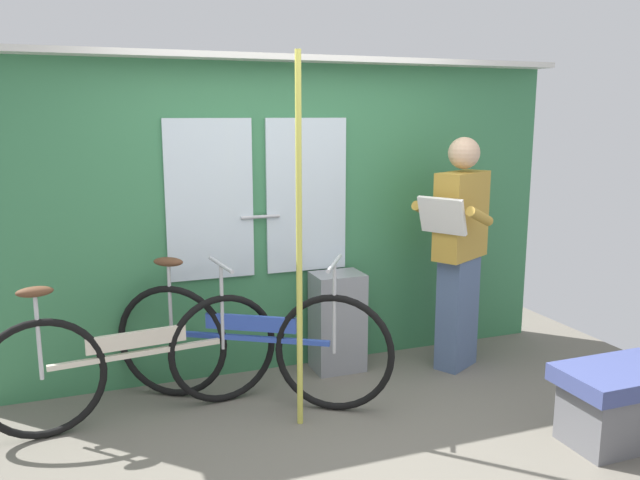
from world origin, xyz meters
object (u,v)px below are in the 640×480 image
bench_seat_corner (619,403)px  passenger_reading_newspaper (459,249)px  trash_bin_by_wall (337,322)px  bicycle_near_door (250,344)px  handrail_pole (299,246)px  bicycle_leaning_behind (137,360)px

bench_seat_corner → passenger_reading_newspaper: bearing=100.8°
passenger_reading_newspaper → trash_bin_by_wall: bearing=-46.7°
bicycle_near_door → handrail_pole: size_ratio=0.72×
passenger_reading_newspaper → bench_seat_corner: size_ratio=2.42×
passenger_reading_newspaper → bicycle_leaning_behind: bearing=-28.0°
passenger_reading_newspaper → trash_bin_by_wall: passenger_reading_newspaper is taller
bicycle_leaning_behind → handrail_pole: handrail_pole is taller
bench_seat_corner → bicycle_near_door: bearing=145.8°
bicycle_near_door → handrail_pole: handrail_pole is taller
passenger_reading_newspaper → trash_bin_by_wall: 1.03m
trash_bin_by_wall → handrail_pole: 1.16m
passenger_reading_newspaper → handrail_pole: bearing=-11.0°
bicycle_leaning_behind → handrail_pole: bearing=-30.3°
bicycle_near_door → trash_bin_by_wall: (0.74, 0.33, -0.04)m
trash_bin_by_wall → handrail_pole: handrail_pole is taller
handrail_pole → bench_seat_corner: bearing=-27.9°
bicycle_leaning_behind → bench_seat_corner: bicycle_leaning_behind is taller
bicycle_near_door → handrail_pole: bearing=-29.8°
bicycle_leaning_behind → bench_seat_corner: bearing=-32.8°
trash_bin_by_wall → handrail_pole: bearing=-126.7°
handrail_pole → bench_seat_corner: handrail_pole is taller
handrail_pole → bench_seat_corner: 2.03m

